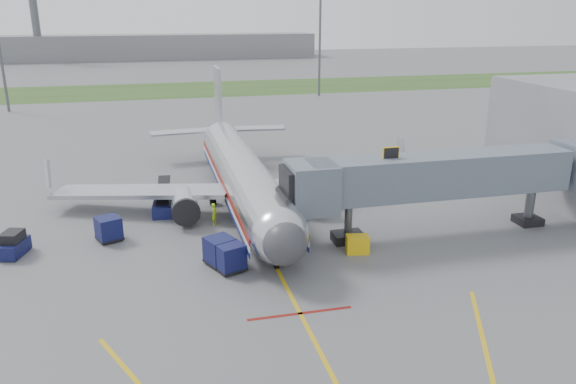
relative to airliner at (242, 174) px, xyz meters
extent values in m
plane|color=#565659|center=(0.00, -15.25, -2.65)|extent=(400.00, 400.00, 0.00)
cube|color=#2D4C1E|center=(0.00, 74.75, -2.64)|extent=(300.00, 25.00, 0.01)
cube|color=gold|center=(0.00, -17.25, -2.64)|extent=(0.25, 50.00, 0.01)
cube|color=maroon|center=(0.00, -19.25, -2.64)|extent=(6.00, 0.25, 0.01)
cylinder|color=silver|center=(0.00, -0.25, 0.05)|extent=(3.80, 28.00, 3.80)
sphere|color=silver|center=(0.00, -14.25, 0.05)|extent=(3.80, 3.80, 3.80)
sphere|color=#38383D|center=(0.00, -15.55, 0.05)|extent=(2.74, 2.74, 2.74)
cube|color=black|center=(0.00, -14.65, 0.60)|extent=(2.20, 1.20, 0.55)
cone|color=silver|center=(0.00, 16.25, 0.05)|extent=(3.80, 5.00, 3.80)
cube|color=#B7BAC1|center=(0.00, 15.75, 4.05)|extent=(0.35, 4.20, 7.00)
cube|color=#B7BAC1|center=(-8.50, -0.25, -0.85)|extent=(15.10, 8.59, 1.13)
cube|color=#B7BAC1|center=(8.50, -0.25, -0.85)|extent=(15.10, 8.59, 1.13)
cylinder|color=silver|center=(-5.20, -3.25, -1.30)|extent=(2.10, 3.60, 2.10)
cylinder|color=silver|center=(5.20, -3.25, -1.30)|extent=(2.10, 3.60, 2.10)
cube|color=maroon|center=(1.92, -0.25, -0.30)|extent=(0.05, 28.00, 0.45)
cube|color=navy|center=(1.92, -0.25, -1.20)|extent=(0.05, 28.00, 0.35)
cylinder|color=black|center=(0.00, -13.25, -2.35)|extent=(0.28, 0.70, 0.70)
cylinder|color=black|center=(-2.60, 0.25, -2.20)|extent=(0.50, 1.00, 1.00)
cylinder|color=black|center=(2.60, 0.25, -2.20)|extent=(0.50, 1.00, 1.00)
cube|color=slate|center=(13.00, -10.25, 1.95)|extent=(20.00, 3.00, 3.00)
cube|color=slate|center=(3.20, -10.25, 1.75)|extent=(3.20, 3.60, 3.40)
cube|color=black|center=(2.00, -10.25, 1.75)|extent=(1.60, 3.00, 2.80)
cube|color=yellow|center=(9.00, -10.25, 3.75)|extent=(1.20, 0.15, 1.00)
cylinder|color=#595B60|center=(6.00, -10.25, -1.10)|extent=(0.56, 0.56, 3.10)
cube|color=black|center=(6.00, -10.25, -2.30)|extent=(2.20, 1.60, 0.70)
cylinder|color=#595B60|center=(21.00, -10.25, -1.10)|extent=(0.70, 0.70, 3.10)
cube|color=black|center=(21.00, -10.25, -2.35)|extent=(1.80, 1.80, 0.60)
cylinder|color=#595B60|center=(-30.00, 54.75, 7.35)|extent=(0.44, 0.44, 20.00)
cylinder|color=#595B60|center=(25.00, 59.75, 7.35)|extent=(0.44, 0.44, 20.00)
cube|color=slate|center=(-10.00, 154.75, 1.35)|extent=(120.00, 14.00, 8.00)
cylinder|color=#595B60|center=(-40.00, 149.75, 11.35)|extent=(2.40, 2.40, 28.00)
cube|color=#0D0D3A|center=(-17.07, -6.99, -2.11)|extent=(1.90, 2.71, 0.98)
cube|color=black|center=(-17.07, -6.99, -1.27)|extent=(1.56, 1.83, 0.69)
cylinder|color=black|center=(-17.78, -7.70, -2.40)|extent=(0.34, 0.53, 0.49)
cylinder|color=black|center=(-16.84, -7.97, -2.40)|extent=(0.34, 0.53, 0.49)
cylinder|color=black|center=(-17.30, -6.01, -2.40)|extent=(0.34, 0.53, 0.49)
cylinder|color=black|center=(-16.35, -6.28, -2.40)|extent=(0.34, 0.53, 0.49)
cube|color=#0D0D3A|center=(-3.00, -12.94, -1.63)|extent=(2.13, 2.13, 1.66)
cube|color=black|center=(-3.00, -12.94, -2.45)|extent=(2.20, 2.20, 0.13)
cylinder|color=black|center=(-3.38, -13.76, -2.50)|extent=(0.32, 0.36, 0.30)
cylinder|color=black|center=(-2.18, -13.32, -2.50)|extent=(0.32, 0.36, 0.30)
cylinder|color=black|center=(-3.83, -12.56, -2.50)|extent=(0.32, 0.36, 0.30)
cylinder|color=black|center=(-2.63, -12.12, -2.50)|extent=(0.32, 0.36, 0.30)
cube|color=#0D0D3A|center=(-3.51, -11.81, -1.62)|extent=(2.22, 2.22, 1.68)
cube|color=black|center=(-3.51, -11.81, -2.45)|extent=(2.29, 2.29, 0.13)
cylinder|color=black|center=(-3.84, -12.67, -2.49)|extent=(0.34, 0.37, 0.30)
cylinder|color=black|center=(-2.65, -12.14, -2.49)|extent=(0.34, 0.37, 0.30)
cylinder|color=black|center=(-4.37, -11.48, -2.49)|extent=(0.34, 0.37, 0.30)
cylinder|color=black|center=(-3.18, -10.95, -2.49)|extent=(0.34, 0.37, 0.30)
cube|color=#0D0D3A|center=(-10.87, -5.86, -1.66)|extent=(2.10, 2.10, 1.60)
cube|color=black|center=(-10.87, -5.86, -2.46)|extent=(2.17, 2.17, 0.12)
cylinder|color=black|center=(-11.20, -6.68, -2.50)|extent=(0.32, 0.36, 0.29)
cylinder|color=black|center=(-10.06, -6.19, -2.50)|extent=(0.32, 0.36, 0.29)
cylinder|color=black|center=(-11.69, -5.54, -2.50)|extent=(0.32, 0.36, 0.29)
cylinder|color=black|center=(-10.55, -5.05, -2.50)|extent=(0.32, 0.36, 0.29)
cube|color=#0D0D3A|center=(-6.79, -0.56, -2.14)|extent=(1.97, 4.17, 1.01)
cube|color=black|center=(-6.74, 0.00, -1.08)|extent=(1.46, 4.60, 1.58)
cylinder|color=black|center=(-7.50, -1.95, -2.33)|extent=(0.31, 0.65, 0.63)
cylinder|color=black|center=(-6.38, -2.06, -2.33)|extent=(0.31, 0.65, 0.63)
cylinder|color=black|center=(-7.20, 0.95, -2.33)|extent=(0.31, 0.65, 0.63)
cylinder|color=black|center=(-6.09, 0.83, -2.33)|extent=(0.31, 0.65, 0.63)
cube|color=yellow|center=(5.99, -12.25, -2.03)|extent=(1.72, 1.31, 1.24)
cylinder|color=black|center=(5.48, -12.15, -2.49)|extent=(0.26, 0.34, 0.31)
cylinder|color=black|center=(6.50, -12.35, -2.49)|extent=(0.26, 0.34, 0.31)
imported|color=#B8E31A|center=(-3.00, -4.50, -1.77)|extent=(0.67, 0.76, 1.75)
camera|label=1|loc=(-7.26, -45.86, 13.49)|focal=35.00mm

